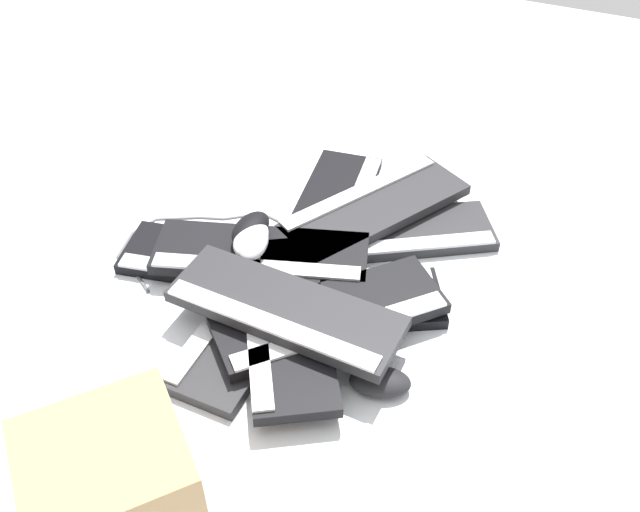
% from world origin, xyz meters
% --- Properties ---
extents(ground_plane, '(3.20, 3.20, 0.00)m').
position_xyz_m(ground_plane, '(0.00, 0.00, 0.00)').
color(ground_plane, silver).
extents(keyboard_0, '(0.46, 0.23, 0.03)m').
position_xyz_m(keyboard_0, '(0.17, 0.02, 0.01)').
color(keyboard_0, black).
rests_on(keyboard_0, ground).
extents(keyboard_1, '(0.16, 0.44, 0.03)m').
position_xyz_m(keyboard_1, '(0.04, 0.13, 0.01)').
color(keyboard_1, '#232326').
rests_on(keyboard_1, ground).
extents(keyboard_2, '(0.46, 0.34, 0.03)m').
position_xyz_m(keyboard_2, '(-0.08, 0.03, 0.01)').
color(keyboard_2, black).
rests_on(keyboard_2, ground).
extents(keyboard_3, '(0.45, 0.35, 0.03)m').
position_xyz_m(keyboard_3, '(-0.13, -0.21, 0.01)').
color(keyboard_3, '#232326').
rests_on(keyboard_3, ground).
extents(keyboard_4, '(0.20, 0.46, 0.03)m').
position_xyz_m(keyboard_4, '(0.03, -0.23, 0.01)').
color(keyboard_4, black).
rests_on(keyboard_4, ground).
extents(keyboard_5, '(0.35, 0.46, 0.03)m').
position_xyz_m(keyboard_5, '(-0.03, 0.14, 0.04)').
color(keyboard_5, black).
rests_on(keyboard_5, keyboard_1).
extents(keyboard_6, '(0.41, 0.42, 0.03)m').
position_xyz_m(keyboard_6, '(-0.10, 0.09, 0.04)').
color(keyboard_6, black).
rests_on(keyboard_6, keyboard_2).
extents(keyboard_7, '(0.45, 0.18, 0.03)m').
position_xyz_m(keyboard_7, '(-0.03, 0.14, 0.07)').
color(keyboard_7, '#232326').
rests_on(keyboard_7, keyboard_5).
extents(keyboard_8, '(0.35, 0.46, 0.03)m').
position_xyz_m(keyboard_8, '(-0.07, -0.24, 0.04)').
color(keyboard_8, '#232326').
rests_on(keyboard_8, keyboard_3).
extents(keyboard_9, '(0.46, 0.27, 0.03)m').
position_xyz_m(keyboard_9, '(0.09, -0.01, 0.04)').
color(keyboard_9, black).
rests_on(keyboard_9, keyboard_0).
extents(mouse_0, '(0.08, 0.12, 0.04)m').
position_xyz_m(mouse_0, '(0.11, -0.01, 0.08)').
color(mouse_0, silver).
rests_on(mouse_0, keyboard_9).
extents(mouse_1, '(0.07, 0.11, 0.04)m').
position_xyz_m(mouse_1, '(0.13, -0.04, 0.08)').
color(mouse_1, black).
rests_on(mouse_1, keyboard_9).
extents(mouse_2, '(0.12, 0.10, 0.04)m').
position_xyz_m(mouse_2, '(-0.24, 0.19, 0.02)').
color(mouse_2, black).
rests_on(mouse_2, ground).
extents(mouse_3, '(0.10, 0.12, 0.04)m').
position_xyz_m(mouse_3, '(0.11, -0.00, 0.08)').
color(mouse_3, '#B7B7BC').
rests_on(mouse_3, keyboard_9).
extents(cable_0, '(0.45, 0.32, 0.01)m').
position_xyz_m(cable_0, '(0.25, -0.06, 0.00)').
color(cable_0, '#59595B').
rests_on(cable_0, ground).
extents(cardboard_box, '(0.30, 0.30, 0.22)m').
position_xyz_m(cardboard_box, '(0.03, 0.58, 0.11)').
color(cardboard_box, tan).
rests_on(cardboard_box, ground).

